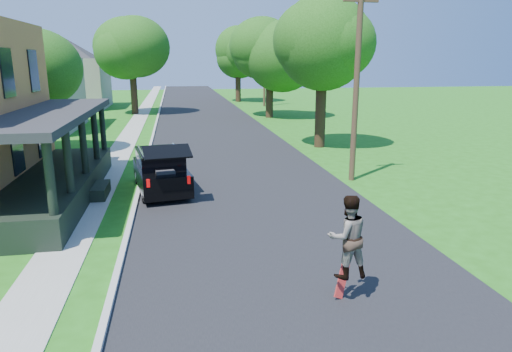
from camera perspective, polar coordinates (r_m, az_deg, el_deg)
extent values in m
plane|color=#206313|center=(11.92, 3.37, -9.49)|extent=(140.00, 140.00, 0.00)
cube|color=black|center=(31.09, -5.21, 5.30)|extent=(8.00, 120.00, 0.02)
cube|color=#AEAEA9|center=(31.01, -12.71, 4.99)|extent=(0.15, 120.00, 0.12)
cube|color=gray|center=(31.13, -15.57, 4.84)|extent=(1.30, 120.00, 0.03)
cube|color=black|center=(17.67, -23.53, -1.21)|extent=(2.40, 10.00, 0.90)
cube|color=black|center=(17.23, -24.37, 7.00)|extent=(2.60, 10.30, 0.25)
cube|color=#9B9589|center=(36.36, -27.90, 8.99)|extent=(8.00, 8.00, 5.00)
pyramid|color=black|center=(36.37, -28.79, 16.35)|extent=(12.78, 12.78, 2.20)
cube|color=#9B9589|center=(51.82, -22.64, 10.62)|extent=(8.00, 8.00, 5.00)
pyramid|color=black|center=(51.83, -23.15, 15.79)|extent=(12.78, 12.78, 2.20)
cube|color=black|center=(17.49, -11.79, 0.03)|extent=(2.30, 4.23, 0.78)
cube|color=black|center=(17.49, -11.95, 2.11)|extent=(1.93, 2.71, 0.50)
cube|color=black|center=(17.43, -12.00, 2.99)|extent=(1.97, 2.79, 0.07)
cube|color=black|center=(15.32, -11.04, 2.97)|extent=(1.67, 1.07, 0.35)
cube|color=#323136|center=(16.27, -11.27, -0.01)|extent=(0.72, 0.64, 0.41)
cube|color=silver|center=(17.35, -14.23, 3.09)|extent=(0.40, 2.19, 0.05)
cube|color=silver|center=(17.51, -9.82, 3.42)|extent=(0.40, 2.19, 0.05)
cube|color=#990505|center=(15.44, -13.33, -0.89)|extent=(0.12, 0.07, 0.27)
cube|color=#990505|center=(15.62, -8.40, -0.48)|extent=(0.12, 0.07, 0.27)
cylinder|color=black|center=(18.77, -14.51, -0.05)|extent=(0.31, 0.65, 0.62)
cylinder|color=black|center=(18.93, -10.09, 0.31)|extent=(0.31, 0.65, 0.62)
cylinder|color=black|center=(16.22, -13.68, -2.23)|extent=(0.31, 0.65, 0.62)
cylinder|color=black|center=(16.40, -8.58, -1.79)|extent=(0.31, 0.65, 0.62)
imported|color=black|center=(9.30, 11.38, -7.44)|extent=(0.88, 0.71, 1.72)
cube|color=#9A110D|center=(9.85, 10.73, -12.60)|extent=(0.45, 0.35, 0.76)
cylinder|color=black|center=(27.32, -25.47, 5.47)|extent=(0.67, 0.67, 2.57)
sphere|color=#2F7A20|center=(27.11, -26.08, 11.09)|extent=(5.46, 5.46, 4.23)
sphere|color=#2F7A20|center=(26.66, -26.01, 13.11)|extent=(4.73, 4.73, 3.67)
sphere|color=#2F7A20|center=(27.67, -26.52, 12.06)|extent=(4.86, 4.86, 3.76)
cylinder|color=black|center=(43.87, -15.00, 9.87)|extent=(0.68, 0.68, 3.65)
sphere|color=#2F7A20|center=(43.78, -15.32, 14.80)|extent=(6.59, 6.59, 5.87)
sphere|color=#2F7A20|center=(43.52, -14.82, 16.56)|extent=(5.71, 5.71, 5.09)
sphere|color=#2F7A20|center=(44.21, -16.13, 15.59)|extent=(5.86, 5.86, 5.22)
cylinder|color=black|center=(26.18, 8.05, 7.44)|extent=(0.73, 0.73, 3.53)
sphere|color=#2F7A20|center=(26.01, 8.31, 14.72)|extent=(5.71, 5.71, 4.66)
sphere|color=#2F7A20|center=(25.75, 9.42, 16.99)|extent=(4.94, 4.94, 4.04)
sphere|color=#2F7A20|center=(26.42, 7.10, 15.87)|extent=(5.07, 5.07, 4.14)
cylinder|color=black|center=(39.78, 1.70, 9.88)|extent=(0.73, 0.73, 3.57)
sphere|color=#2F7A20|center=(39.68, 1.74, 15.17)|extent=(6.51, 6.51, 5.66)
sphere|color=#2F7A20|center=(39.57, 2.57, 16.99)|extent=(5.64, 5.64, 4.91)
sphere|color=#2F7A20|center=(39.91, 0.72, 16.07)|extent=(5.79, 5.79, 5.03)
cylinder|color=black|center=(55.47, -2.25, 11.04)|extent=(0.81, 0.81, 3.46)
sphere|color=#2F7A20|center=(55.39, -2.29, 14.82)|extent=(7.41, 7.41, 5.77)
sphere|color=#2F7A20|center=(55.33, -1.70, 16.15)|extent=(6.42, 6.42, 5.00)
sphere|color=#2F7A20|center=(55.53, -3.06, 15.47)|extent=(6.59, 6.59, 5.13)
cylinder|color=#44331F|center=(18.70, 12.43, 10.74)|extent=(0.25, 0.25, 7.52)
cube|color=#44331F|center=(18.80, 12.98, 20.59)|extent=(1.43, 0.20, 0.11)
cylinder|color=#44331F|center=(49.74, 1.06, 13.38)|extent=(0.30, 0.30, 8.13)
cube|color=#44331F|center=(49.82, 1.08, 17.41)|extent=(1.48, 0.51, 0.11)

